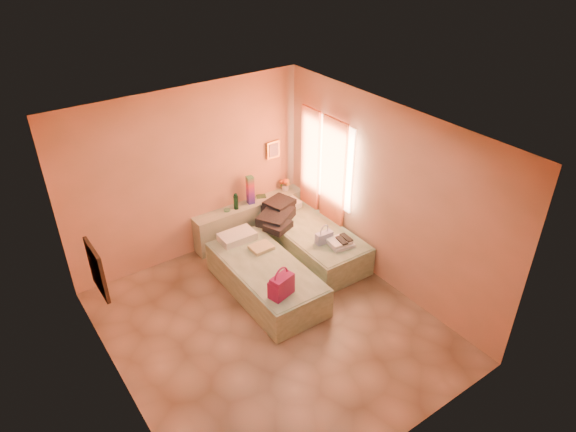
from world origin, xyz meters
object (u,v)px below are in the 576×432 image
Objects in this scene: headboard_ledge at (250,220)px; bed_left at (266,278)px; green_book at (261,196)px; towel_stack at (341,243)px; bed_right at (311,241)px; water_bottle at (236,202)px; magenta_handbag at (281,285)px; blue_handbag at (324,237)px; flower_vase at (285,183)px.

bed_left is (-0.62, -1.43, -0.08)m from headboard_ledge.
green_book is 1.80m from towel_stack.
green_book reaches higher than headboard_ledge.
towel_stack reaches higher than bed_left.
headboard_ledge is 1.18m from bed_right.
water_bottle is 2.17m from magenta_handbag.
water_bottle is at bearing -175.88° from headboard_ledge.
water_bottle is at bearing 118.66° from blue_handbag.
bed_left is at bearing -103.91° from water_bottle.
flower_vase is at bearing 20.47° from green_book.
flower_vase is 0.94× the size of blue_handbag.
green_book is 0.58× the size of blue_handbag.
water_bottle is at bearing 61.17° from magenta_handbag.
bed_left is 5.71× the size of towel_stack.
headboard_ledge is at bearing 54.65° from magenta_handbag.
blue_handbag is at bearing -73.25° from headboard_ledge.
water_bottle is at bearing -145.69° from green_book.
magenta_handbag reaches higher than blue_handbag.
bed_left is 0.82m from magenta_handbag.
headboard_ledge is 1.02× the size of bed_left.
magenta_handbag is at bearing -92.18° from green_book.
magenta_handbag is (-1.58, -2.16, -0.12)m from flower_vase.
blue_handbag is (-0.08, -0.42, 0.34)m from bed_right.
bed_right is at bearing -63.43° from headboard_ledge.
magenta_handbag is (-0.81, -2.12, 0.34)m from headboard_ledge.
headboard_ledge is 1.56m from bed_left.
blue_handbag reaches higher than bed_left.
water_bottle is at bearing 76.98° from bed_left.
towel_stack is (-0.17, -1.73, -0.23)m from flower_vase.
magenta_handbag reaches higher than bed_left.
towel_stack is at bearing -82.12° from bed_right.
magenta_handbag is (-1.33, -1.07, 0.41)m from bed_right.
water_bottle is (-0.27, -0.02, 0.46)m from headboard_ledge.
bed_right is 1.41m from water_bottle.
towel_stack is (1.22, -0.25, 0.30)m from bed_left.
water_bottle is at bearing 128.55° from bed_right.
green_book reaches higher than towel_stack.
towel_stack is (0.16, -0.22, -0.04)m from blue_handbag.
bed_left is at bearing -179.45° from blue_handbag.
headboard_ledge is at bearing 67.46° from bed_left.
flower_vase is at bearing 3.61° from water_bottle.
green_book is 2.45m from magenta_handbag.
blue_handbag is 0.28m from towel_stack.
headboard_ledge is 7.59× the size of water_bottle.
flower_vase is (1.04, 0.07, -0.01)m from water_bottle.
flower_vase reaches higher than towel_stack.
bed_right is (0.52, -1.05, -0.08)m from headboard_ledge.
water_bottle reaches higher than blue_handbag.
towel_stack is (1.41, 0.43, -0.11)m from magenta_handbag.
bed_left and bed_right have the same top height.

